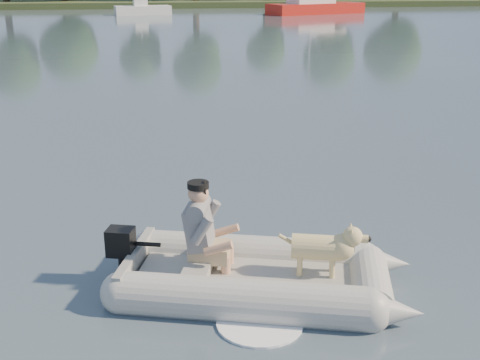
{
  "coord_description": "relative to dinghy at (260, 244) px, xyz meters",
  "views": [
    {
      "loc": [
        -0.61,
        -5.84,
        3.39
      ],
      "look_at": [
        0.43,
        1.74,
        0.75
      ],
      "focal_mm": 45.0,
      "sensor_mm": 36.0,
      "label": 1
    }
  ],
  "objects": [
    {
      "name": "water",
      "position": [
        -0.42,
        -0.09,
        -0.57
      ],
      "size": [
        160.0,
        160.0,
        0.0
      ],
      "primitive_type": "plane",
      "color": "slate",
      "rests_on": "ground"
    },
    {
      "name": "shore_bank",
      "position": [
        -0.42,
        61.91,
        -0.32
      ],
      "size": [
        160.0,
        12.0,
        0.7
      ],
      "primitive_type": "cube",
      "color": "#47512D",
      "rests_on": "water"
    },
    {
      "name": "dinghy",
      "position": [
        0.0,
        0.0,
        0.0
      ],
      "size": [
        5.37,
        4.57,
        1.33
      ],
      "primitive_type": null,
      "rotation": [
        0.0,
        0.0,
        -0.27
      ],
      "color": "#9E9F9A",
      "rests_on": "water"
    },
    {
      "name": "man",
      "position": [
        -0.63,
        0.23,
        0.18
      ],
      "size": [
        0.83,
        0.76,
        1.03
      ],
      "primitive_type": null,
      "rotation": [
        0.0,
        0.0,
        -0.27
      ],
      "color": "slate",
      "rests_on": "dinghy"
    },
    {
      "name": "dog",
      "position": [
        0.61,
        -0.12,
        -0.07
      ],
      "size": [
        0.95,
        0.54,
        0.6
      ],
      "primitive_type": null,
      "rotation": [
        0.0,
        0.0,
        -0.27
      ],
      "color": "tan",
      "rests_on": "dinghy"
    },
    {
      "name": "outboard_motor",
      "position": [
        -1.54,
        0.43,
        -0.27
      ],
      "size": [
        0.46,
        0.37,
        0.75
      ],
      "primitive_type": null,
      "rotation": [
        0.0,
        0.0,
        -0.27
      ],
      "color": "black",
      "rests_on": "dinghy"
    },
    {
      "name": "motorboat",
      "position": [
        -2.05,
        47.37,
        0.36
      ],
      "size": [
        5.07,
        2.66,
        2.04
      ],
      "primitive_type": null,
      "rotation": [
        0.0,
        0.0,
        0.17
      ],
      "color": "white",
      "rests_on": "water"
    },
    {
      "name": "sailboat",
      "position": [
        12.73,
        46.73,
        -0.04
      ],
      "size": [
        9.14,
        5.76,
        12.09
      ],
      "rotation": [
        0.0,
        0.0,
        0.39
      ],
      "color": "red",
      "rests_on": "water"
    }
  ]
}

